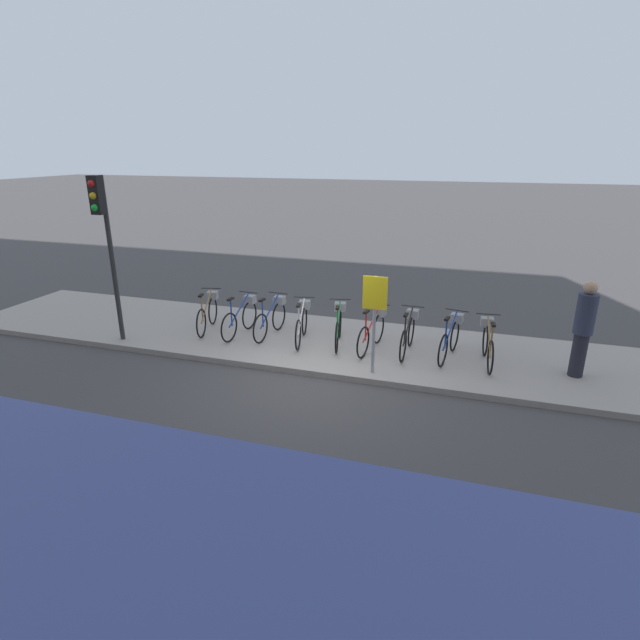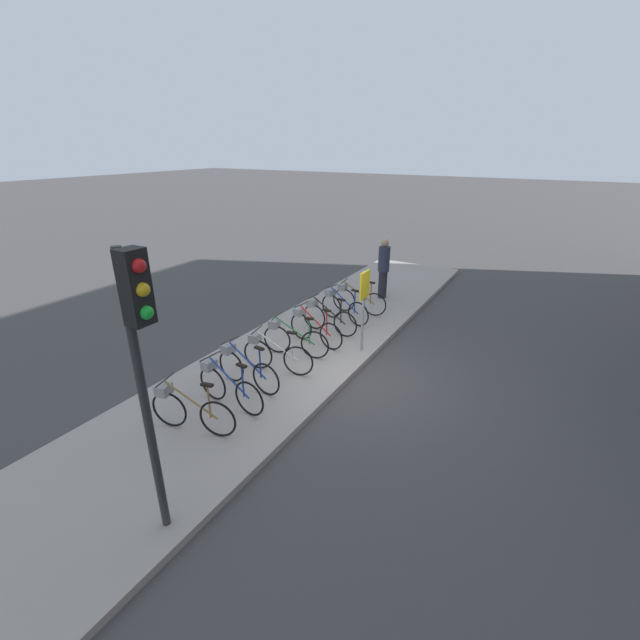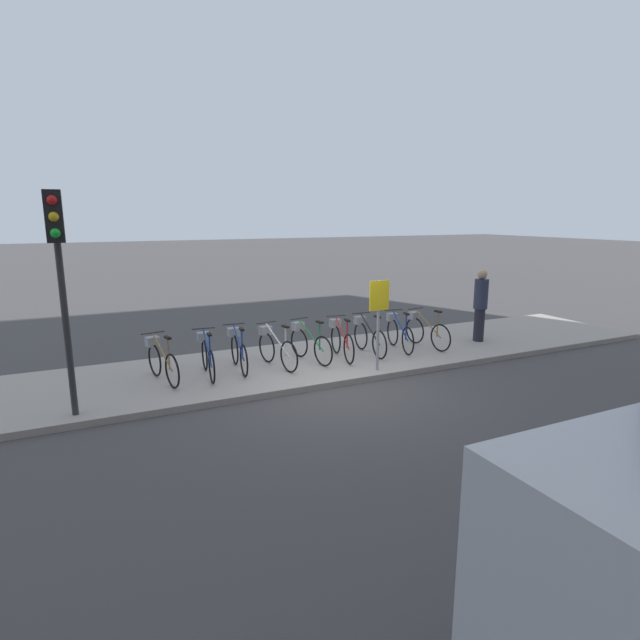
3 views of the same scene
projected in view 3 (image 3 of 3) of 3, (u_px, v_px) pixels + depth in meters
name	position (u px, v px, depth m)	size (l,w,h in m)	color
ground_plane	(341.00, 387.00, 9.60)	(120.00, 120.00, 0.00)	#423F3F
sidewalk	(307.00, 362.00, 10.98)	(17.89, 3.16, 0.12)	#9E9389
parked_bicycle_0	(161.00, 359.00, 9.51)	(0.51, 1.51, 0.95)	black
parked_bicycle_1	(207.00, 355.00, 9.83)	(0.46, 1.54, 0.95)	black
parked_bicycle_2	(238.00, 349.00, 10.24)	(0.46, 1.54, 0.95)	black
parked_bicycle_3	(275.00, 346.00, 10.43)	(0.47, 1.52, 0.95)	black
parked_bicycle_4	(308.00, 341.00, 10.85)	(0.48, 1.52, 0.95)	black
parked_bicycle_5	(341.00, 339.00, 11.09)	(0.46, 1.53, 0.95)	black
parked_bicycle_6	(368.00, 335.00, 11.43)	(0.46, 1.54, 0.95)	black
parked_bicycle_7	(398.00, 331.00, 11.78)	(0.48, 1.52, 0.95)	black
parked_bicycle_8	(425.00, 329.00, 12.01)	(0.46, 1.54, 0.95)	black
pedestrian	(480.00, 304.00, 12.44)	(0.34, 0.34, 1.81)	#23232D
traffic_light	(59.00, 258.00, 7.35)	(0.24, 0.40, 3.47)	#2D2D2D
sign_post	(379.00, 310.00, 9.99)	(0.44, 0.07, 1.85)	#99999E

